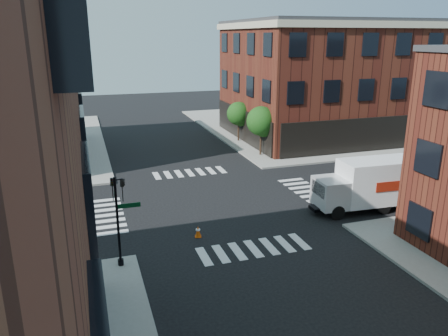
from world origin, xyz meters
TOP-DOWN VIEW (x-y plane):
  - ground at (0.00, 0.00)m, footprint 120.00×120.00m
  - sidewalk_ne at (21.00, 21.00)m, footprint 30.00×30.00m
  - building_ne at (20.50, 16.00)m, footprint 25.00×16.00m
  - tree_near at (7.56, 9.98)m, footprint 2.69×2.69m
  - tree_far at (7.56, 15.98)m, footprint 2.43×2.43m
  - signal_pole at (-6.72, -6.68)m, footprint 1.29×1.24m
  - box_truck at (9.11, -4.18)m, footprint 7.31×2.54m
  - traffic_cone at (-2.40, -4.69)m, footprint 0.43×0.43m

SIDE VIEW (x-z plane):
  - ground at x=0.00m, z-range 0.00..0.00m
  - sidewalk_ne at x=21.00m, z-range 0.00..0.15m
  - traffic_cone at x=-2.40m, z-range -0.01..0.65m
  - box_truck at x=9.11m, z-range 0.07..3.33m
  - signal_pole at x=-6.72m, z-range 0.56..5.16m
  - tree_far at x=7.56m, z-range 0.84..4.91m
  - tree_near at x=7.56m, z-range 0.91..5.41m
  - building_ne at x=20.50m, z-range 0.00..12.00m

